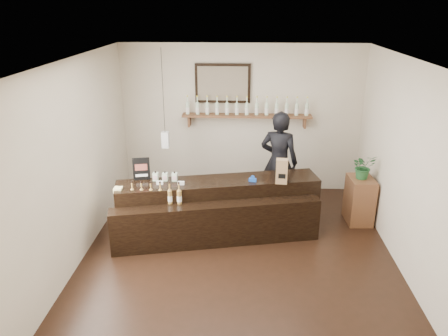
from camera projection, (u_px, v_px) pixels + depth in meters
name	position (u px, v px, depth m)	size (l,w,h in m)	color
ground	(238.00, 254.00, 6.43)	(5.00, 5.00, 0.00)	black
room_shell	(239.00, 144.00, 5.82)	(5.00, 5.00, 5.00)	beige
back_wall_decor	(234.00, 102.00, 8.03)	(2.66, 0.96, 1.69)	brown
counter	(218.00, 211.00, 6.84)	(3.20, 1.49, 1.03)	black
promo_sign	(141.00, 169.00, 6.74)	(0.26, 0.07, 0.36)	black
paper_bag	(282.00, 171.00, 6.62)	(0.19, 0.15, 0.38)	olive
tape_dispenser	(253.00, 179.00, 6.73)	(0.12, 0.07, 0.10)	#1747A7
side_cabinet	(359.00, 200.00, 7.27)	(0.42, 0.56, 0.78)	brown
potted_plant	(363.00, 167.00, 7.06)	(0.37, 0.32, 0.41)	#245B2C
shopkeeper	(279.00, 156.00, 7.49)	(0.74, 0.48, 2.02)	black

